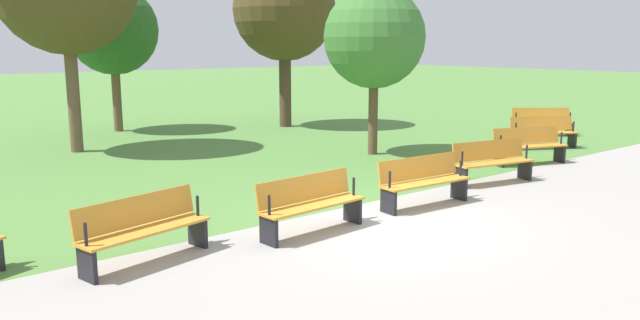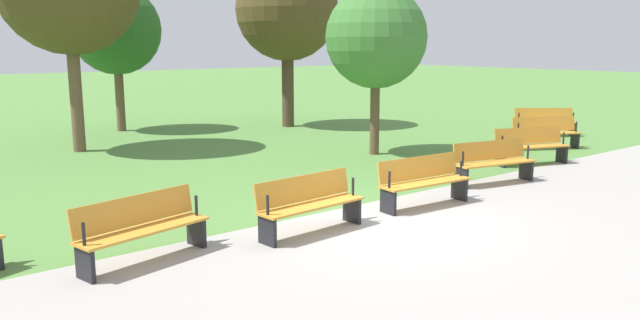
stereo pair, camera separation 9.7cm
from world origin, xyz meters
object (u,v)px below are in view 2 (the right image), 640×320
Objects in this scene: bench_2 at (531,145)px; bench_6 at (141,227)px; bench_3 at (493,161)px; bench_0 at (545,121)px; tree_1 at (376,38)px; tree_0 at (287,10)px; tree_2 at (116,30)px; bench_1 at (546,132)px; bench_5 at (309,203)px; bench_4 at (423,180)px.

bench_2 is 0.99× the size of bench_6.
bench_0 is at bearing -143.36° from bench_3.
bench_0 is 7.14m from tree_1.
tree_2 is (5.13, -2.57, -0.72)m from tree_0.
bench_5 is at bearing 40.81° from bench_1.
bench_4 is (5.06, 1.09, 0.00)m from bench_2.
bench_1 is 0.98× the size of bench_4.
bench_2 and bench_5 have the same top height.
bench_4 is (9.61, 3.56, 0.00)m from bench_0.
bench_4 is (2.57, 0.37, 0.00)m from bench_3.
bench_4 is 6.00m from tree_1.
bench_4 is at bearing 163.67° from bench_6.
bench_0 is at bearing -118.85° from bench_1.
tree_0 reaches higher than bench_5.
tree_0 is at bearing -145.73° from bench_6.
tree_2 is at bearing -26.65° from tree_0.
bench_6 is at bearing 46.54° from tree_0.
bench_0 is at bearing -155.60° from bench_4.
bench_4 is 5.18m from bench_6.
tree_0 is 6.36m from tree_1.
tree_0 is (-7.12, -10.59, 3.60)m from bench_5.
bench_2 is at bearing 115.16° from tree_2.
tree_0 is (-4.52, -10.59, 3.60)m from bench_4.
tree_1 is at bearing 0.70° from bench_1.
tree_2 reaches higher than bench_5.
bench_2 is 2.59m from bench_3.
bench_2 is at bearing -175.97° from bench_5.
tree_1 is (-0.45, -4.13, 2.59)m from bench_3.
bench_5 is 2.60m from bench_6.
bench_0 is 7.73m from bench_3.
tree_2 is at bearing -121.87° from bench_6.
bench_3 is 13.50m from tree_2.
bench_3 is 4.89m from tree_1.
bench_5 is 13.26m from tree_0.
bench_1 is (2.18, 1.39, 0.00)m from bench_0.
bench_5 is at bearing 4.09° from bench_4.
bench_1 is 10.25m from bench_5.
bench_2 is 0.40× the size of tree_2.
bench_6 is 0.40× the size of tree_2.
tree_1 reaches higher than bench_3.
bench_5 is 0.39× the size of tree_2.
bench_6 is (12.59, 1.80, 0.00)m from bench_1.
bench_2 is 0.33× the size of tree_0.
bench_6 is at bearing 36.75° from bench_1.
bench_5 is 0.32× the size of tree_0.
bench_1 is at bearing -159.67° from bench_4.
tree_0 is (2.90, -8.43, 3.60)m from bench_1.
bench_3 is at bearing 79.20° from tree_0.
bench_3 is 1.02× the size of bench_5.
bench_3 is 2.60m from bench_4.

